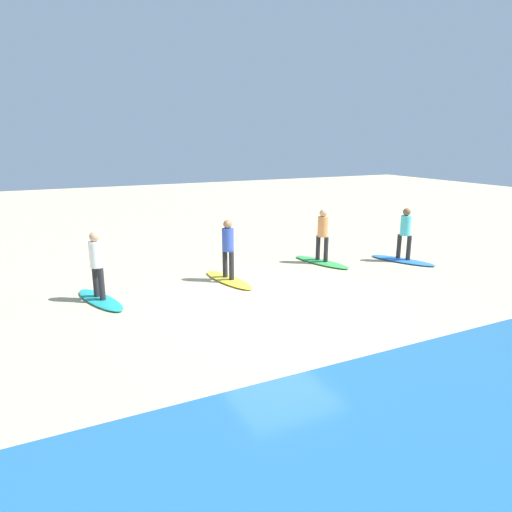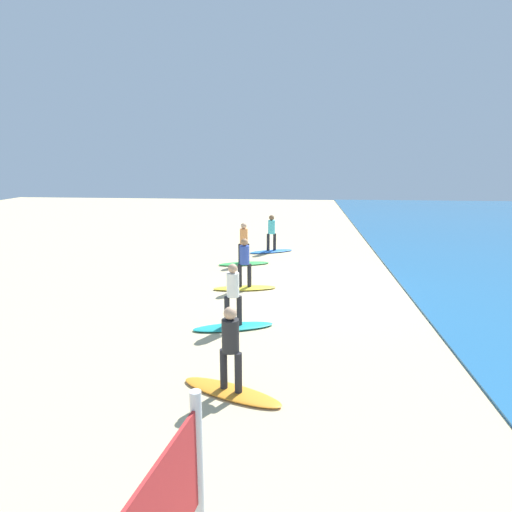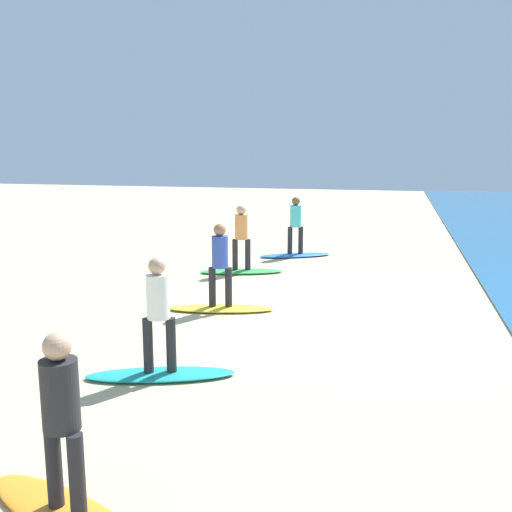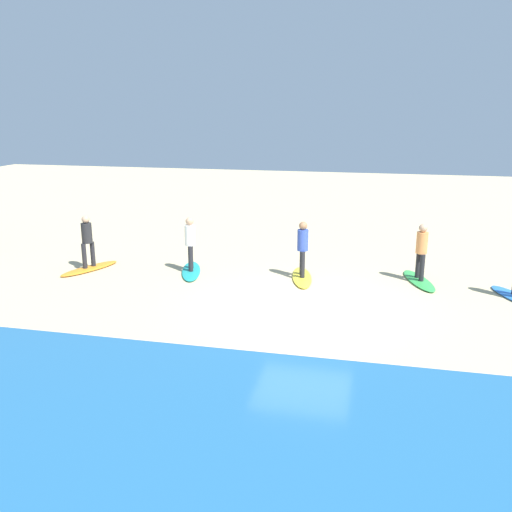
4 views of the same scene
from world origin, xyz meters
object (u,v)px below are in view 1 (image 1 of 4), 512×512
at_px(surfer_green, 323,231).
at_px(surfboard_teal, 100,300).
at_px(surfboard_yellow, 229,280).
at_px(surfer_yellow, 228,245).
at_px(surfboard_green, 321,262).
at_px(surfer_blue, 405,230).
at_px(surfboard_blue, 403,260).
at_px(surfer_teal, 97,260).

height_order(surfer_green, surfboard_teal, surfer_green).
xyz_separation_m(surfboard_yellow, surfer_yellow, (-0.00, 0.00, 0.99)).
bearing_deg(surfboard_teal, surfboard_green, 77.25).
bearing_deg(surfer_blue, surfboard_yellow, -5.32).
bearing_deg(surfer_yellow, surfboard_blue, 174.68).
bearing_deg(surfboard_teal, surfboard_blue, 70.00).
xyz_separation_m(surfboard_blue, surfboard_teal, (9.25, -0.43, 0.00)).
height_order(surfer_green, surfer_yellow, same).
height_order(surfboard_green, surfer_teal, surfer_teal).
distance_m(surfboard_green, surfboard_yellow, 3.40).
xyz_separation_m(surfboard_green, surfer_green, (0.00, 0.00, 0.99)).
xyz_separation_m(surfer_yellow, surfboard_teal, (3.42, 0.11, -0.99)).
relative_size(surfer_green, surfer_teal, 1.00).
relative_size(surfer_yellow, surfer_teal, 1.00).
bearing_deg(surfboard_blue, surfer_yellow, -120.17).
relative_size(surfer_blue, surfboard_yellow, 0.78).
height_order(surfboard_blue, surfboard_green, same).
xyz_separation_m(surfboard_blue, surfer_yellow, (5.83, -0.54, 0.99)).
relative_size(surfer_blue, surfboard_green, 0.78).
relative_size(surfboard_blue, surfboard_teal, 1.00).
distance_m(surfer_blue, surfboard_green, 2.83).
bearing_deg(surfer_green, surfboard_yellow, 7.32).
relative_size(surfboard_yellow, surfboard_teal, 1.00).
distance_m(surfboard_yellow, surfboard_teal, 3.42).
bearing_deg(surfer_green, surfboard_green, -135.00).
distance_m(surfer_yellow, surfer_teal, 3.42).
bearing_deg(surfer_blue, surfer_yellow, -5.32).
relative_size(surfboard_blue, surfer_blue, 1.28).
xyz_separation_m(surfer_blue, surfer_teal, (9.25, -0.43, 0.00)).
xyz_separation_m(surfboard_teal, surfer_teal, (-0.00, 0.00, 0.99)).
relative_size(surfer_green, surfboard_yellow, 0.78).
bearing_deg(surfer_green, surfer_blue, 158.37).
bearing_deg(surfer_teal, surfboard_yellow, -178.08).
height_order(surfboard_blue, surfer_blue, surfer_blue).
bearing_deg(surfboard_teal, surfer_blue, 70.00).
relative_size(surfer_blue, surfer_yellow, 1.00).
xyz_separation_m(surfer_blue, surfboard_yellow, (5.83, -0.54, -0.99)).
distance_m(surfer_blue, surfer_green, 2.65).
relative_size(surfboard_blue, surfboard_yellow, 1.00).
distance_m(surfboard_blue, surfboard_teal, 9.26).
bearing_deg(surfboard_blue, surfer_green, -136.48).
relative_size(surfboard_blue, surfer_teal, 1.28).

